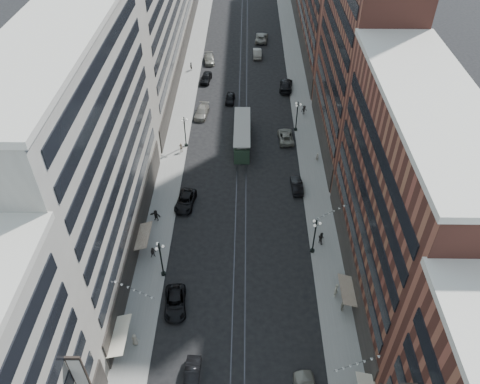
# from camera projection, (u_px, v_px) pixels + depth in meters

# --- Properties ---
(ground) EXTENTS (220.00, 220.00, 0.00)m
(ground) POSITION_uv_depth(u_px,v_px,m) (242.00, 130.00, 80.86)
(ground) COLOR black
(ground) RESTS_ON ground
(sidewalk_west) EXTENTS (4.00, 180.00, 0.15)m
(sidewalk_west) POSITION_uv_depth(u_px,v_px,m) (185.00, 100.00, 88.50)
(sidewalk_west) COLOR gray
(sidewalk_west) RESTS_ON ground
(sidewalk_east) EXTENTS (4.00, 180.00, 0.15)m
(sidewalk_east) POSITION_uv_depth(u_px,v_px,m) (301.00, 101.00, 88.26)
(sidewalk_east) COLOR gray
(sidewalk_east) RESTS_ON ground
(rail_west) EXTENTS (0.12, 180.00, 0.02)m
(rail_west) POSITION_uv_depth(u_px,v_px,m) (239.00, 101.00, 88.43)
(rail_west) COLOR #2D2D33
(rail_west) RESTS_ON ground
(rail_east) EXTENTS (0.12, 180.00, 0.02)m
(rail_east) POSITION_uv_depth(u_px,v_px,m) (247.00, 101.00, 88.41)
(rail_east) COLOR #2D2D33
(rail_east) RESTS_ON ground
(building_west_mid) EXTENTS (8.00, 36.00, 28.00)m
(building_west_mid) POSITION_uv_depth(u_px,v_px,m) (86.00, 157.00, 51.45)
(building_west_mid) COLOR #9C978A
(building_west_mid) RESTS_ON ground
(building_east_mid) EXTENTS (8.00, 30.00, 24.00)m
(building_east_mid) POSITION_uv_depth(u_px,v_px,m) (403.00, 204.00, 48.60)
(building_east_mid) COLOR brown
(building_east_mid) RESTS_ON ground
(building_east_tower) EXTENTS (8.00, 26.00, 42.00)m
(building_east_tower) POSITION_uv_depth(u_px,v_px,m) (367.00, 18.00, 63.93)
(building_east_tower) COLOR brown
(building_east_tower) RESTS_ON ground
(lamppost_sw_far) EXTENTS (1.03, 1.14, 5.52)m
(lamppost_sw_far) POSITION_uv_depth(u_px,v_px,m) (161.00, 258.00, 54.70)
(lamppost_sw_far) COLOR black
(lamppost_sw_far) RESTS_ON sidewalk_west
(lamppost_sw_mid) EXTENTS (1.03, 1.14, 5.52)m
(lamppost_sw_mid) POSITION_uv_depth(u_px,v_px,m) (185.00, 131.00, 75.15)
(lamppost_sw_mid) COLOR black
(lamppost_sw_mid) RESTS_ON sidewalk_west
(lamppost_se_far) EXTENTS (1.03, 1.14, 5.52)m
(lamppost_se_far) POSITION_uv_depth(u_px,v_px,m) (315.00, 235.00, 57.53)
(lamppost_se_far) COLOR black
(lamppost_se_far) RESTS_ON sidewalk_east
(lamppost_se_mid) EXTENTS (1.03, 1.14, 5.52)m
(lamppost_se_mid) POSITION_uv_depth(u_px,v_px,m) (297.00, 115.00, 78.73)
(lamppost_se_mid) COLOR black
(lamppost_se_mid) RESTS_ON sidewalk_east
(streetcar) EXTENTS (2.65, 12.00, 3.32)m
(streetcar) POSITION_uv_depth(u_px,v_px,m) (242.00, 135.00, 76.95)
(streetcar) COLOR #273E2C
(streetcar) RESTS_ON ground
(car_2) EXTENTS (2.87, 5.34, 1.42)m
(car_2) POSITION_uv_depth(u_px,v_px,m) (175.00, 303.00, 52.81)
(car_2) COLOR black
(car_2) RESTS_ON ground
(car_5) EXTENTS (1.58, 4.22, 1.38)m
(car_5) POSITION_uv_depth(u_px,v_px,m) (192.00, 375.00, 46.30)
(car_5) COLOR black
(car_5) RESTS_ON ground
(pedestrian_1) EXTENTS (0.87, 0.58, 1.64)m
(pedestrian_1) POSITION_uv_depth(u_px,v_px,m) (135.00, 339.00, 49.00)
(pedestrian_1) COLOR #A29A86
(pedestrian_1) RESTS_ON sidewalk_west
(pedestrian_2) EXTENTS (0.84, 0.61, 1.56)m
(pedestrian_2) POSITION_uv_depth(u_px,v_px,m) (153.00, 252.00, 58.26)
(pedestrian_2) COLOR black
(pedestrian_2) RESTS_ON sidewalk_west
(pedestrian_4) EXTENTS (0.70, 1.01, 1.57)m
(pedestrian_4) POSITION_uv_depth(u_px,v_px,m) (343.00, 306.00, 52.25)
(pedestrian_4) COLOR #A49D88
(pedestrian_4) RESTS_ON sidewalk_east
(car_7) EXTENTS (3.01, 5.47, 1.45)m
(car_7) POSITION_uv_depth(u_px,v_px,m) (185.00, 201.00, 65.87)
(car_7) COLOR black
(car_7) RESTS_ON ground
(car_8) EXTENTS (2.75, 5.41, 1.50)m
(car_8) POSITION_uv_depth(u_px,v_px,m) (202.00, 112.00, 84.01)
(car_8) COLOR gray
(car_8) RESTS_ON ground
(car_9) EXTENTS (2.48, 4.93, 1.61)m
(car_9) POSITION_uv_depth(u_px,v_px,m) (206.00, 78.00, 93.88)
(car_9) COLOR black
(car_9) RESTS_ON ground
(car_10) EXTENTS (1.73, 4.45, 1.44)m
(car_10) POSITION_uv_depth(u_px,v_px,m) (297.00, 185.00, 68.49)
(car_10) COLOR black
(car_10) RESTS_ON ground
(car_11) EXTENTS (2.67, 5.32, 1.44)m
(car_11) POSITION_uv_depth(u_px,v_px,m) (286.00, 136.00, 78.15)
(car_11) COLOR slate
(car_11) RESTS_ON ground
(car_12) EXTENTS (3.00, 6.17, 1.73)m
(car_12) POSITION_uv_depth(u_px,v_px,m) (286.00, 85.00, 91.38)
(car_12) COLOR black
(car_12) RESTS_ON ground
(car_13) EXTENTS (1.88, 4.14, 1.38)m
(car_13) POSITION_uv_depth(u_px,v_px,m) (230.00, 98.00, 87.81)
(car_13) COLOR black
(car_13) RESTS_ON ground
(car_14) EXTENTS (1.81, 5.13, 1.69)m
(car_14) POSITION_uv_depth(u_px,v_px,m) (257.00, 53.00, 102.59)
(car_14) COLOR gray
(car_14) RESTS_ON ground
(pedestrian_5) EXTENTS (1.65, 0.97, 1.72)m
(pedestrian_5) POSITION_uv_depth(u_px,v_px,m) (156.00, 215.00, 63.24)
(pedestrian_5) COLOR black
(pedestrian_5) RESTS_ON sidewalk_west
(pedestrian_6) EXTENTS (1.07, 0.75, 1.67)m
(pedestrian_6) POSITION_uv_depth(u_px,v_px,m) (181.00, 147.00, 75.27)
(pedestrian_6) COLOR #C1B2A0
(pedestrian_6) RESTS_ON sidewalk_west
(pedestrian_7) EXTENTS (0.95, 0.98, 1.81)m
(pedestrian_7) POSITION_uv_depth(u_px,v_px,m) (321.00, 238.00, 60.00)
(pedestrian_7) COLOR black
(pedestrian_7) RESTS_ON sidewalk_east
(pedestrian_8) EXTENTS (0.63, 0.49, 1.55)m
(pedestrian_8) POSITION_uv_depth(u_px,v_px,m) (317.00, 157.00, 73.34)
(pedestrian_8) COLOR #A99C8C
(pedestrian_8) RESTS_ON sidewalk_east
(pedestrian_9) EXTENTS (1.20, 0.82, 1.72)m
(pedestrian_9) POSITION_uv_depth(u_px,v_px,m) (304.00, 110.00, 84.03)
(pedestrian_9) COLOR black
(pedestrian_9) RESTS_ON sidewalk_east
(car_extra_0) EXTENTS (2.68, 5.28, 1.47)m
(car_extra_0) POSITION_uv_depth(u_px,v_px,m) (209.00, 59.00, 100.50)
(car_extra_0) COLOR slate
(car_extra_0) RESTS_ON ground
(car_extra_1) EXTENTS (3.23, 6.11, 1.64)m
(car_extra_1) POSITION_uv_depth(u_px,v_px,m) (262.00, 38.00, 109.07)
(car_extra_1) COLOR gray
(car_extra_1) RESTS_ON ground
(pedestrian_extra_0) EXTENTS (0.70, 0.83, 1.94)m
(pedestrian_extra_0) POSITION_uv_depth(u_px,v_px,m) (336.00, 290.00, 53.64)
(pedestrian_extra_0) COLOR #AAA48D
(pedestrian_extra_0) RESTS_ON sidewalk_east
(pedestrian_extra_1) EXTENTS (0.70, 0.73, 1.69)m
(pedestrian_extra_1) POSITION_uv_depth(u_px,v_px,m) (191.00, 66.00, 97.32)
(pedestrian_extra_1) COLOR black
(pedestrian_extra_1) RESTS_ON sidewalk_west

